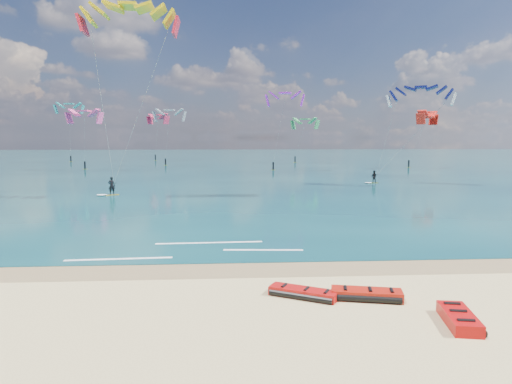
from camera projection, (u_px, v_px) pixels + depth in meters
ground at (217, 184)px, 56.42m from camera, size 320.00×320.00×0.00m
wet_sand_strip at (197, 271)px, 19.75m from camera, size 320.00×2.40×0.01m
sea at (222, 159)px, 119.84m from camera, size 320.00×200.00×0.04m
packed_kite_left at (366, 299)px, 16.26m from camera, size 2.87×1.70×0.42m
packed_kite_mid at (303, 297)px, 16.48m from camera, size 2.82×2.16×0.37m
packed_kite_right at (459, 324)px, 14.07m from camera, size 1.63×2.52×0.44m
kitesurfer_main at (121, 93)px, 42.13m from camera, size 10.58×5.87×18.85m
kitesurfer_far at (399, 129)px, 54.85m from camera, size 10.61×6.59×13.08m
shoreline_foam at (196, 250)px, 23.26m from camera, size 11.48×3.58×0.01m
distant_kites at (204, 138)px, 91.73m from camera, size 77.62×40.07×13.33m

